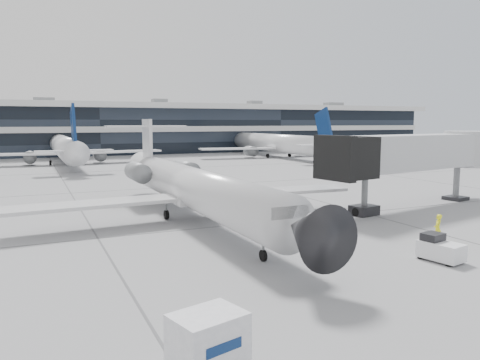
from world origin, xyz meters
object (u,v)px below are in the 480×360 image
regional_jet (192,186)px  cargo_uld (208,347)px  ramp_worker (438,229)px  baggage_tug (440,249)px  jet_bridge (422,152)px

regional_jet → cargo_uld: size_ratio=12.21×
ramp_worker → baggage_tug: 3.69m
ramp_worker → jet_bridge: bearing=-168.3°
cargo_uld → regional_jet: bearing=57.5°
cargo_uld → jet_bridge: bearing=19.4°
baggage_tug → ramp_worker: bearing=33.3°
baggage_tug → cargo_uld: (-14.70, -5.53, 0.31)m
ramp_worker → regional_jet: bearing=-84.5°
baggage_tug → cargo_uld: bearing=-170.6°
baggage_tug → regional_jet: bearing=108.9°
jet_bridge → cargo_uld: bearing=-155.5°
regional_jet → baggage_tug: regional_jet is taller
ramp_worker → baggage_tug: bearing=7.3°
regional_jet → ramp_worker: size_ratio=18.37×
regional_jet → jet_bridge: 19.74m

